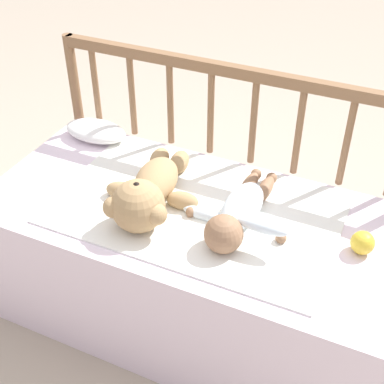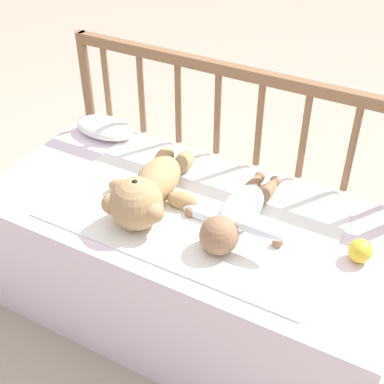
{
  "view_description": "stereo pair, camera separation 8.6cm",
  "coord_description": "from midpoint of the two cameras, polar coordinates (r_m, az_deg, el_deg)",
  "views": [
    {
      "loc": [
        0.51,
        -1.11,
        1.44
      ],
      "look_at": [
        0.0,
        0.01,
        0.51
      ],
      "focal_mm": 50.0,
      "sensor_mm": 36.0,
      "label": 1
    },
    {
      "loc": [
        0.59,
        -1.07,
        1.44
      ],
      "look_at": [
        0.0,
        0.01,
        0.51
      ],
      "focal_mm": 50.0,
      "sensor_mm": 36.0,
      "label": 2
    }
  ],
  "objects": [
    {
      "name": "blanket",
      "position": [
        1.57,
        2.07,
        -1.75
      ],
      "size": [
        0.82,
        0.52,
        0.01
      ],
      "color": "white",
      "rests_on": "crib_mattress"
    },
    {
      "name": "baby",
      "position": [
        1.5,
        6.44,
        -2.44
      ],
      "size": [
        0.32,
        0.41,
        0.11
      ],
      "color": "white",
      "rests_on": "crib_mattress"
    },
    {
      "name": "crib_rail",
      "position": [
        1.75,
        6.27,
        6.4
      ],
      "size": [
        1.24,
        0.04,
        0.78
      ],
      "color": "brown",
      "rests_on": "ground_plane"
    },
    {
      "name": "toy_ball",
      "position": [
        1.47,
        19.13,
        -6.0
      ],
      "size": [
        0.06,
        0.06,
        0.06
      ],
      "color": "yellow",
      "rests_on": "crib_mattress"
    },
    {
      "name": "crib_mattress",
      "position": [
        1.72,
        1.29,
        -7.83
      ],
      "size": [
        1.24,
        0.59,
        0.45
      ],
      "color": "silver",
      "rests_on": "ground_plane"
    },
    {
      "name": "teddy_bear",
      "position": [
        1.55,
        -3.09,
        0.18
      ],
      "size": [
        0.29,
        0.44,
        0.15
      ],
      "color": "tan",
      "rests_on": "crib_mattress"
    },
    {
      "name": "small_pillow",
      "position": [
        1.92,
        -8.02,
        6.79
      ],
      "size": [
        0.23,
        0.13,
        0.06
      ],
      "color": "white",
      "rests_on": "crib_mattress"
    },
    {
      "name": "ground_plane",
      "position": [
        1.89,
        1.2,
        -12.69
      ],
      "size": [
        12.0,
        12.0,
        0.0
      ],
      "primitive_type": "plane",
      "color": "tan"
    }
  ]
}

